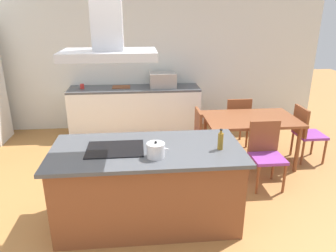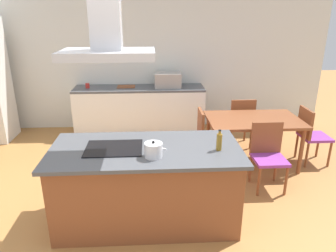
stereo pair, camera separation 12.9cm
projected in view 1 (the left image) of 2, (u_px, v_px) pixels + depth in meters
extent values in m
plane|color=#AD753D|center=(145.00, 162.00, 5.07)|extent=(16.00, 16.00, 0.00)
cube|color=silver|center=(141.00, 61.00, 6.25)|extent=(7.20, 0.10, 2.70)
cube|color=brown|center=(148.00, 187.00, 3.52)|extent=(1.95, 0.89, 0.86)
cube|color=#4C4F54|center=(147.00, 150.00, 3.37)|extent=(2.05, 0.99, 0.04)
cube|color=black|center=(115.00, 149.00, 3.33)|extent=(0.60, 0.44, 0.01)
cylinder|color=silver|center=(156.00, 150.00, 3.14)|extent=(0.18, 0.18, 0.15)
sphere|color=black|center=(156.00, 142.00, 3.11)|extent=(0.03, 0.03, 0.03)
cone|color=silver|center=(167.00, 149.00, 3.15)|extent=(0.06, 0.03, 0.04)
cylinder|color=olive|center=(220.00, 141.00, 3.31)|extent=(0.06, 0.06, 0.18)
cylinder|color=olive|center=(221.00, 132.00, 3.27)|extent=(0.03, 0.03, 0.04)
cylinder|color=black|center=(221.00, 130.00, 3.27)|extent=(0.03, 0.03, 0.01)
cube|color=white|center=(135.00, 111.00, 6.20)|extent=(2.50, 0.62, 0.86)
cube|color=#4C4F54|center=(134.00, 89.00, 6.05)|extent=(2.50, 0.62, 0.04)
cube|color=#9E9993|center=(163.00, 80.00, 6.04)|extent=(0.50, 0.38, 0.28)
cylinder|color=red|center=(82.00, 86.00, 5.95)|extent=(0.08, 0.08, 0.09)
cube|color=brown|center=(121.00, 87.00, 6.07)|extent=(0.34, 0.24, 0.02)
cube|color=brown|center=(251.00, 119.00, 4.82)|extent=(1.40, 0.90, 0.04)
cylinder|color=brown|center=(215.00, 153.00, 4.54)|extent=(0.06, 0.06, 0.71)
cylinder|color=brown|center=(297.00, 150.00, 4.65)|extent=(0.06, 0.06, 0.71)
cylinder|color=brown|center=(205.00, 134.00, 5.24)|extent=(0.06, 0.06, 0.71)
cylinder|color=brown|center=(277.00, 132.00, 5.35)|extent=(0.06, 0.06, 0.71)
cube|color=purple|center=(310.00, 135.00, 5.01)|extent=(0.42, 0.42, 0.04)
cube|color=brown|center=(301.00, 121.00, 4.91)|extent=(0.04, 0.42, 0.44)
cylinder|color=brown|center=(312.00, 143.00, 5.27)|extent=(0.04, 0.04, 0.41)
cylinder|color=brown|center=(325.00, 152.00, 4.93)|extent=(0.04, 0.04, 0.41)
cylinder|color=brown|center=(292.00, 144.00, 5.24)|extent=(0.04, 0.04, 0.41)
cylinder|color=brown|center=(303.00, 153.00, 4.90)|extent=(0.04, 0.04, 0.41)
cube|color=purple|center=(268.00, 158.00, 4.22)|extent=(0.42, 0.42, 0.04)
cube|color=brown|center=(264.00, 136.00, 4.31)|extent=(0.42, 0.04, 0.44)
cylinder|color=brown|center=(284.00, 179.00, 4.14)|extent=(0.04, 0.04, 0.41)
cylinder|color=brown|center=(258.00, 180.00, 4.11)|extent=(0.04, 0.04, 0.41)
cylinder|color=brown|center=(273.00, 166.00, 4.48)|extent=(0.04, 0.04, 0.41)
cylinder|color=brown|center=(249.00, 167.00, 4.45)|extent=(0.04, 0.04, 0.41)
cube|color=purple|center=(186.00, 139.00, 4.83)|extent=(0.42, 0.42, 0.04)
cube|color=brown|center=(198.00, 124.00, 4.76)|extent=(0.04, 0.42, 0.44)
cylinder|color=brown|center=(175.00, 158.00, 4.72)|extent=(0.04, 0.04, 0.41)
cylinder|color=brown|center=(173.00, 148.00, 5.06)|extent=(0.04, 0.04, 0.41)
cylinder|color=brown|center=(199.00, 157.00, 4.75)|extent=(0.04, 0.04, 0.41)
cylinder|color=brown|center=(195.00, 148.00, 5.09)|extent=(0.04, 0.04, 0.41)
cube|color=purple|center=(235.00, 121.00, 5.62)|extent=(0.42, 0.42, 0.04)
cube|color=brown|center=(239.00, 112.00, 5.36)|extent=(0.42, 0.04, 0.44)
cylinder|color=brown|center=(222.00, 130.00, 5.85)|extent=(0.04, 0.04, 0.41)
cylinder|color=brown|center=(240.00, 129.00, 5.88)|extent=(0.04, 0.04, 0.41)
cylinder|color=brown|center=(227.00, 137.00, 5.51)|extent=(0.04, 0.04, 0.41)
cylinder|color=brown|center=(247.00, 136.00, 5.54)|extent=(0.04, 0.04, 0.41)
cube|color=#ADADB2|center=(109.00, 55.00, 2.99)|extent=(0.90, 0.55, 0.08)
cube|color=#ADADB2|center=(106.00, 11.00, 2.86)|extent=(0.28, 0.24, 0.70)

